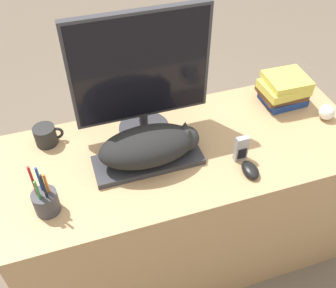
# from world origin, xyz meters

# --- Properties ---
(desk) EXTENTS (1.49, 0.62, 0.74)m
(desk) POSITION_xyz_m (0.00, 0.31, 0.37)
(desk) COLOR tan
(desk) RESTS_ON ground_plane
(keyboard) EXTENTS (0.42, 0.16, 0.02)m
(keyboard) POSITION_xyz_m (-0.17, 0.28, 0.75)
(keyboard) COLOR #2D2D33
(keyboard) RESTS_ON desk
(cat) EXTENTS (0.39, 0.19, 0.13)m
(cat) POSITION_xyz_m (-0.16, 0.28, 0.83)
(cat) COLOR black
(cat) RESTS_ON keyboard
(monitor) EXTENTS (0.54, 0.21, 0.53)m
(monitor) POSITION_xyz_m (-0.14, 0.47, 1.03)
(monitor) COLOR #333338
(monitor) RESTS_ON desk
(computer_mouse) EXTENTS (0.06, 0.09, 0.03)m
(computer_mouse) POSITION_xyz_m (0.18, 0.11, 0.76)
(computer_mouse) COLOR black
(computer_mouse) RESTS_ON desk
(coffee_mug) EXTENTS (0.12, 0.09, 0.08)m
(coffee_mug) POSITION_xyz_m (-0.53, 0.52, 0.78)
(coffee_mug) COLOR black
(coffee_mug) RESTS_ON desk
(pen_cup) EXTENTS (0.09, 0.09, 0.22)m
(pen_cup) POSITION_xyz_m (-0.57, 0.17, 0.79)
(pen_cup) COLOR #38383D
(pen_cup) RESTS_ON desk
(baseball) EXTENTS (0.07, 0.07, 0.07)m
(baseball) POSITION_xyz_m (0.64, 0.30, 0.77)
(baseball) COLOR silver
(baseball) RESTS_ON desk
(phone) EXTENTS (0.05, 0.03, 0.11)m
(phone) POSITION_xyz_m (0.17, 0.19, 0.79)
(phone) COLOR #99999E
(phone) RESTS_ON desk
(book_stack) EXTENTS (0.21, 0.17, 0.14)m
(book_stack) POSITION_xyz_m (0.52, 0.46, 0.81)
(book_stack) COLOR navy
(book_stack) RESTS_ON desk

